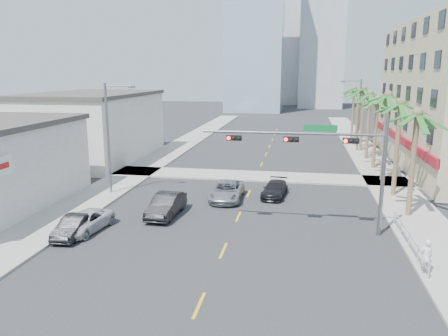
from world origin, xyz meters
The scene contains 25 objects.
ground centered at (0.00, 0.00, 0.00)m, with size 260.00×260.00×0.00m, color #262628.
sidewalk_right centered at (12.00, 20.00, 0.07)m, with size 4.00×120.00×0.15m, color gray.
sidewalk_left centered at (-12.00, 20.00, 0.07)m, with size 4.00×120.00×0.15m, color gray.
sidewalk_cross centered at (0.00, 22.00, 0.07)m, with size 80.00×4.00×0.15m, color gray.
building_left_far centered at (-19.50, 28.00, 3.60)m, with size 11.00×18.00×7.20m, color beige.
tower_far_left centered at (-8.00, 95.00, 24.00)m, with size 14.00×14.00×48.00m, color #99B2C6.
tower_far_center centered at (-3.00, 125.00, 21.00)m, with size 16.00×16.00×42.00m, color #ADADB2.
traffic_signal_mast centered at (5.78, 7.95, 5.06)m, with size 11.12×0.54×7.20m.
palm_tree_0 centered at (11.60, 12.00, 7.08)m, with size 4.80×4.80×7.80m.
palm_tree_1 centered at (11.60, 17.20, 7.43)m, with size 4.80×4.80×8.16m.
palm_tree_2 centered at (11.60, 22.40, 7.78)m, with size 4.80×4.80×8.52m.
palm_tree_3 centered at (11.60, 27.60, 7.08)m, with size 4.80×4.80×7.80m.
palm_tree_4 centered at (11.60, 32.80, 7.43)m, with size 4.80×4.80×8.16m.
palm_tree_5 centered at (11.60, 38.00, 7.78)m, with size 4.80×4.80×8.52m.
palm_tree_6 centered at (11.60, 43.20, 7.08)m, with size 4.80×4.80×7.80m.
palm_tree_7 centered at (11.60, 48.40, 7.43)m, with size 4.80×4.80×8.16m.
streetlight_left centered at (-11.00, 14.00, 5.06)m, with size 2.55×0.25×9.00m.
streetlight_right centered at (11.00, 38.00, 5.06)m, with size 2.55×0.25×9.00m.
guardrail centered at (10.30, 6.00, 0.67)m, with size 0.08×8.08×1.00m.
car_parked_mid centered at (-9.40, 4.62, 0.63)m, with size 1.33×3.81×1.26m, color black.
car_parked_far centered at (-9.14, 5.50, 0.62)m, with size 2.06×4.47×1.24m, color silver.
car_lane_left centered at (-5.00, 9.37, 0.77)m, with size 1.64×4.69×1.55m, color black.
car_lane_center centered at (-1.50, 14.01, 0.71)m, with size 2.35×5.10×1.42m, color #AEAFB3.
car_lane_right centered at (2.16, 15.51, 0.61)m, with size 1.72×4.23×1.23m, color black.
pedestrian centered at (10.30, 2.63, 1.02)m, with size 0.64×0.42×1.75m, color white.
Camera 1 is at (4.01, -18.63, 9.81)m, focal length 35.00 mm.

